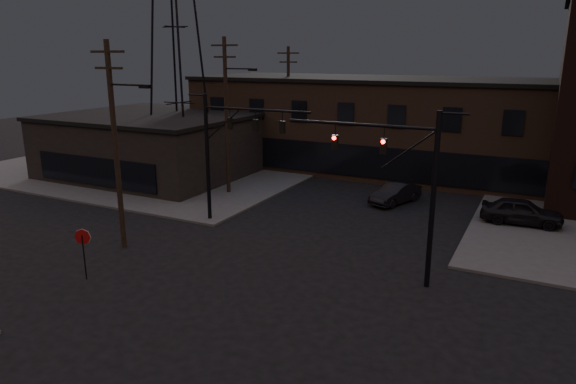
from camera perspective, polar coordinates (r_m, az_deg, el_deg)
The scene contains 13 objects.
ground at distance 22.96m, azimuth -3.78°, elevation -11.54°, with size 140.00×140.00×0.00m, color black.
sidewalk_nw at distance 52.29m, azimuth -12.33°, elevation 3.44°, with size 30.00×30.00×0.15m, color #474744.
building_row at distance 47.23m, azimuth 13.80°, elevation 6.97°, with size 40.00×12.00×8.00m, color #4D3929.
building_left at distance 46.10m, azimuth -15.25°, elevation 4.80°, with size 16.00×12.00×5.00m, color black.
traffic_signal_near at distance 23.33m, azimuth 13.21°, elevation 1.43°, with size 7.12×0.24×8.00m.
traffic_signal_far at distance 31.35m, azimuth -7.09°, elevation 5.28°, with size 7.12×0.24×8.00m.
stop_sign at distance 25.70m, azimuth -21.83°, elevation -5.21°, with size 0.72×0.33×2.48m.
utility_pole_near at distance 28.37m, azimuth -18.57°, elevation 5.34°, with size 3.70×0.28×11.00m.
utility_pole_mid at distance 38.18m, azimuth -6.78°, elevation 8.70°, with size 3.70×0.28×11.50m.
utility_pole_far at distance 49.08m, azimuth 0.03°, elevation 9.78°, with size 2.20×0.28×11.00m.
transmission_tower at distance 45.72m, azimuth -12.44°, elevation 17.49°, with size 7.00×7.00×25.00m, color black, non-canonical shape.
parked_car_lot_a at distance 34.62m, azimuth 24.53°, elevation -1.96°, with size 1.90×4.73×1.61m, color black.
car_crossing at distance 37.20m, azimuth 11.84°, elevation -0.15°, with size 1.54×4.41×1.45m, color black.
Camera 1 is at (10.60, -17.60, 10.25)m, focal length 32.00 mm.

